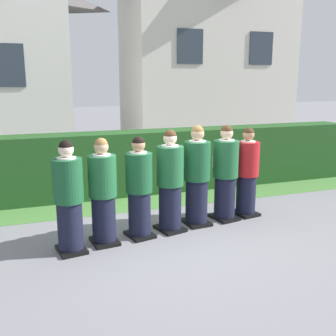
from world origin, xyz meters
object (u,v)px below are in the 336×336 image
Objects in this scene: student_front_row_0 at (69,200)px; student_front_row_1 at (103,194)px; student_front_row_2 at (139,190)px; student_front_row_3 at (170,183)px; student_front_row_5 at (225,175)px; student_in_red_blazer at (247,174)px; student_front_row_4 at (197,178)px.

student_front_row_1 is (0.51, 0.14, -0.01)m from student_front_row_0.
student_front_row_1 reaches higher than student_front_row_2.
student_front_row_2 is 0.55m from student_front_row_3.
student_in_red_blazer is at bearing 9.38° from student_front_row_5.
student_front_row_4 reaches higher than student_front_row_5.
student_in_red_blazer is (1.04, 0.14, -0.05)m from student_front_row_4.
student_in_red_blazer is (3.19, 0.57, -0.01)m from student_front_row_0.
student_front_row_0 is at bearing -169.14° from student_front_row_3.
student_front_row_3 is 0.54m from student_front_row_4.
student_front_row_1 is at bearing -171.31° from student_front_row_3.
student_front_row_2 is (0.58, 0.08, -0.01)m from student_front_row_1.
student_in_red_blazer is (1.56, 0.26, -0.03)m from student_front_row_3.
student_front_row_1 reaches higher than student_in_red_blazer.
student_front_row_1 is 0.95× the size of student_front_row_4.
student_front_row_5 is at bearing 6.36° from student_front_row_4.
student_front_row_2 is at bearing 7.51° from student_front_row_1.
student_front_row_3 is at bearing 9.94° from student_front_row_2.
student_front_row_1 is at bearing -170.92° from student_front_row_5.
student_front_row_5 is at bearing 9.47° from student_front_row_3.
student_front_row_5 is (2.71, 0.49, 0.02)m from student_front_row_0.
student_front_row_5 is at bearing -170.62° from student_in_red_blazer.
student_front_row_1 is 1.01× the size of student_front_row_2.
student_front_row_2 is 2.13m from student_in_red_blazer.
student_in_red_blazer is at bearing 9.57° from student_front_row_2.
student_front_row_0 is 0.97× the size of student_front_row_5.
student_front_row_4 is (0.52, 0.12, 0.02)m from student_front_row_3.
student_front_row_2 is at bearing -170.06° from student_front_row_3.
student_front_row_1 is 2.71m from student_in_red_blazer.
student_front_row_5 is at bearing 9.08° from student_front_row_1.
student_in_red_blazer is (2.10, 0.35, 0.00)m from student_front_row_2.
student_front_row_4 is 0.57m from student_front_row_5.
student_front_row_3 is (1.12, 0.17, 0.03)m from student_front_row_1.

